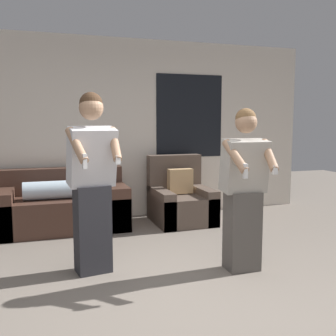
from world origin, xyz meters
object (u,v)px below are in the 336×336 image
at_px(person_right, 244,190).
at_px(armchair, 180,201).
at_px(person_left, 92,183).
at_px(couch, 61,207).

bearing_deg(person_right, armchair, 88.44).
bearing_deg(armchair, person_left, -132.60).
bearing_deg(couch, person_right, -51.86).
height_order(person_left, person_right, person_left).
relative_size(couch, person_left, 1.01).
distance_m(couch, person_right, 2.69).
height_order(couch, person_left, person_left).
bearing_deg(couch, person_left, -82.64).
relative_size(couch, armchair, 1.82).
distance_m(couch, armchair, 1.69).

